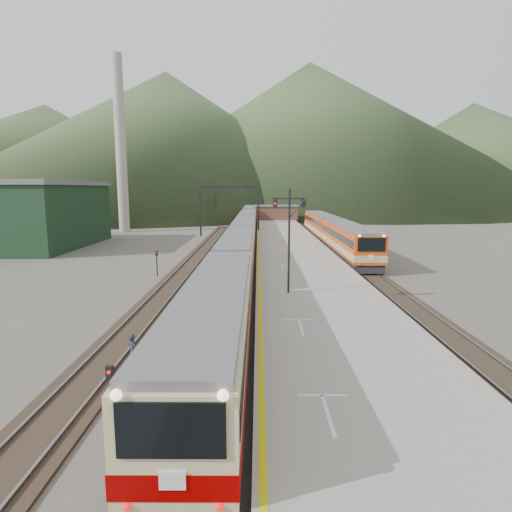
{
  "coord_description": "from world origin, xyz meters",
  "views": [
    {
      "loc": [
        1.73,
        -13.69,
        7.59
      ],
      "look_at": [
        1.57,
        21.63,
        2.0
      ],
      "focal_mm": 30.0,
      "sensor_mm": 36.0,
      "label": 1
    }
  ],
  "objects_px": {
    "main_train": "(244,234)",
    "worker": "(133,351)",
    "signal_mast": "(289,230)",
    "second_train": "(332,232)"
  },
  "relations": [
    {
      "from": "second_train",
      "to": "worker",
      "type": "relative_size",
      "value": 26.27
    },
    {
      "from": "main_train",
      "to": "signal_mast",
      "type": "relative_size",
      "value": 14.12
    },
    {
      "from": "main_train",
      "to": "worker",
      "type": "relative_size",
      "value": 62.0
    },
    {
      "from": "second_train",
      "to": "signal_mast",
      "type": "bearing_deg",
      "value": -104.86
    },
    {
      "from": "main_train",
      "to": "second_train",
      "type": "xyz_separation_m",
      "value": [
        11.5,
        1.84,
        0.11
      ]
    },
    {
      "from": "main_train",
      "to": "signal_mast",
      "type": "xyz_separation_m",
      "value": [
        3.68,
        -27.63,
        3.15
      ]
    },
    {
      "from": "second_train",
      "to": "signal_mast",
      "type": "distance_m",
      "value": 30.63
    },
    {
      "from": "second_train",
      "to": "signal_mast",
      "type": "height_order",
      "value": "signal_mast"
    },
    {
      "from": "main_train",
      "to": "signal_mast",
      "type": "distance_m",
      "value": 28.05
    },
    {
      "from": "second_train",
      "to": "worker",
      "type": "bearing_deg",
      "value": -111.25
    }
  ]
}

